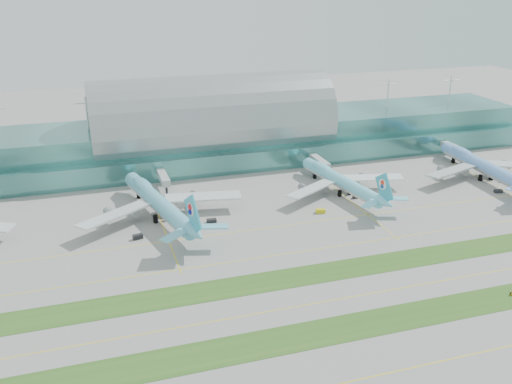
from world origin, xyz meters
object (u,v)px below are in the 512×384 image
object	(u,v)px
terminal	(212,132)
airliner_d	(482,165)
airliner_b	(158,202)
airliner_c	(340,180)

from	to	relation	value
terminal	airliner_d	size ratio (longest dim) A/B	4.67
terminal	airliner_b	xyz separation A→B (m)	(-37.79, -66.01, -7.72)
airliner_c	terminal	bearing A→B (deg)	114.79
terminal	airliner_d	xyz separation A→B (m)	(113.59, -65.01, -8.04)
airliner_b	airliner_c	xyz separation A→B (m)	(79.65, 2.88, -0.81)
airliner_b	airliner_d	world-z (taller)	airliner_b
terminal	airliner_b	size ratio (longest dim) A/B	4.48
terminal	airliner_b	distance (m)	76.46
airliner_d	airliner_b	bearing A→B (deg)	-176.78
airliner_b	airliner_c	size ratio (longest dim) A/B	1.13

